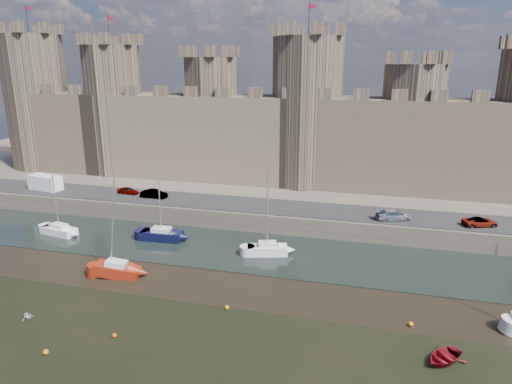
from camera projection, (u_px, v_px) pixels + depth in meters
The scene contains 19 objects.
water_channel at pixel (256, 252), 54.33m from camera, with size 160.00×12.00×0.08m, color black.
quay at pixel (303, 173), 87.48m from camera, with size 160.00×60.00×2.50m, color #4C443A.
road at pixel (274, 207), 62.94m from camera, with size 160.00×7.00×0.10m, color black.
castle at pixel (289, 127), 73.60m from camera, with size 108.50×11.00×29.00m.
car_0 at pixel (128, 191), 68.80m from camera, with size 1.33×3.30×1.13m, color gray.
car_1 at pixel (154, 194), 66.84m from camera, with size 1.38×3.97×1.31m, color gray.
car_2 at pixel (394, 215), 57.53m from camera, with size 1.86×4.58×1.33m, color gray.
car_3 at pixel (480, 222), 55.37m from camera, with size 1.92×4.17×1.16m, color gray.
van at pixel (45, 183), 71.00m from camera, with size 5.38×2.15×2.35m, color white.
sailboat_0 at pixel (59, 230), 59.47m from camera, with size 5.11×2.78×9.04m.
sailboat_1 at pixel (162, 234), 57.61m from camera, with size 5.34×2.35×10.48m.
sailboat_2 at pixel (267, 249), 53.23m from camera, with size 4.95×3.01×9.99m.
sailboat_4 at pixel (117, 269), 47.98m from camera, with size 4.97×2.59×11.06m.
dinghy_3 at pixel (28, 316), 40.12m from camera, with size 1.05×0.64×1.22m, color silver.
dinghy_4 at pixel (444, 357), 34.38m from camera, with size 2.50×0.72×3.50m, color maroon.
buoy_0 at pixel (114, 335), 37.44m from camera, with size 0.39×0.39×0.39m, color #EA3B0A.
buoy_1 at pixel (227, 307), 41.68m from camera, with size 0.42×0.42×0.42m, color orange.
buoy_3 at pixel (411, 324), 39.03m from camera, with size 0.43×0.43×0.43m, color orange.
buoy_4 at pixel (46, 352), 35.24m from camera, with size 0.45×0.45×0.45m, color #E2610A.
Camera 1 is at (12.71, -24.63, 21.86)m, focal length 32.00 mm.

